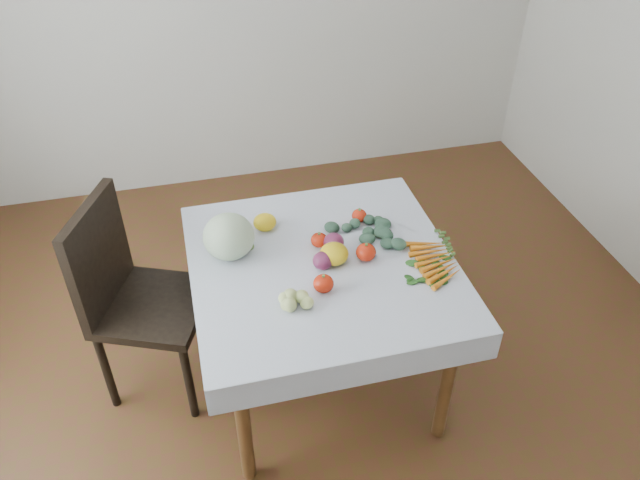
% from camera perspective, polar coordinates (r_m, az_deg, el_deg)
% --- Properties ---
extents(ground, '(4.00, 4.00, 0.00)m').
position_cam_1_polar(ground, '(3.22, 0.22, -12.43)').
color(ground, '#562F1B').
extents(table, '(1.00, 1.00, 0.75)m').
position_cam_1_polar(table, '(2.75, 0.26, -3.73)').
color(table, brown).
rests_on(table, ground).
extents(tablecloth, '(1.12, 1.12, 0.01)m').
position_cam_1_polar(tablecloth, '(2.68, 0.26, -2.15)').
color(tablecloth, silver).
rests_on(tablecloth, table).
extents(chair, '(0.60, 0.60, 1.02)m').
position_cam_1_polar(chair, '(2.93, -16.93, -4.34)').
color(chair, black).
rests_on(chair, ground).
extents(cabbage, '(0.27, 0.27, 0.20)m').
position_cam_1_polar(cabbage, '(2.69, -8.34, 0.31)').
color(cabbage, beige).
rests_on(cabbage, tablecloth).
extents(tomato_a, '(0.08, 0.08, 0.07)m').
position_cam_1_polar(tomato_a, '(2.75, -0.08, -0.01)').
color(tomato_a, red).
rests_on(tomato_a, tablecloth).
extents(tomato_b, '(0.08, 0.08, 0.06)m').
position_cam_1_polar(tomato_b, '(2.90, 3.61, 2.24)').
color(tomato_b, red).
rests_on(tomato_b, tablecloth).
extents(tomato_c, '(0.11, 0.11, 0.07)m').
position_cam_1_polar(tomato_c, '(2.52, 0.32, -4.00)').
color(tomato_c, red).
rests_on(tomato_c, tablecloth).
extents(tomato_d, '(0.10, 0.10, 0.08)m').
position_cam_1_polar(tomato_d, '(2.68, 4.22, -1.12)').
color(tomato_d, red).
rests_on(tomato_d, tablecloth).
extents(heirloom_back, '(0.12, 0.12, 0.07)m').
position_cam_1_polar(heirloom_back, '(2.86, -5.07, 1.64)').
color(heirloom_back, yellow).
rests_on(heirloom_back, tablecloth).
extents(heirloom_front, '(0.15, 0.15, 0.09)m').
position_cam_1_polar(heirloom_front, '(2.66, 1.29, -1.28)').
color(heirloom_front, yellow).
rests_on(heirloom_front, tablecloth).
extents(onion_a, '(0.10, 0.10, 0.07)m').
position_cam_1_polar(onion_a, '(2.63, 0.26, -1.89)').
color(onion_a, '#601B45').
rests_on(onion_a, tablecloth).
extents(onion_b, '(0.09, 0.09, 0.08)m').
position_cam_1_polar(onion_b, '(2.73, 1.26, -0.18)').
color(onion_b, '#601B45').
rests_on(onion_b, tablecloth).
extents(tomatillo_cluster, '(0.16, 0.11, 0.05)m').
position_cam_1_polar(tomatillo_cluster, '(2.47, -1.77, -5.54)').
color(tomatillo_cluster, '#D1DA7E').
rests_on(tomatillo_cluster, tablecloth).
extents(carrot_bunch, '(0.19, 0.33, 0.03)m').
position_cam_1_polar(carrot_bunch, '(2.72, 10.62, -1.80)').
color(carrot_bunch, orange).
rests_on(carrot_bunch, tablecloth).
extents(kale_bunch, '(0.30, 0.24, 0.04)m').
position_cam_1_polar(kale_bunch, '(2.81, 3.90, 0.50)').
color(kale_bunch, '#385C47').
rests_on(kale_bunch, tablecloth).
extents(basil_bunch, '(0.22, 0.18, 0.01)m').
position_cam_1_polar(basil_bunch, '(2.67, 9.96, -2.85)').
color(basil_bunch, '#28591C').
rests_on(basil_bunch, tablecloth).
extents(dill_bunch, '(0.26, 0.20, 0.03)m').
position_cam_1_polar(dill_bunch, '(2.79, -8.54, -0.40)').
color(dill_bunch, '#5B853D').
rests_on(dill_bunch, tablecloth).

